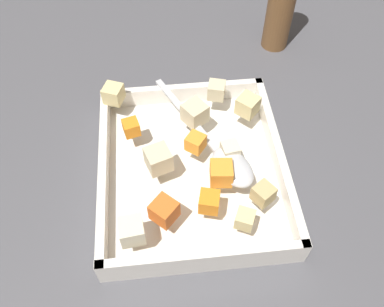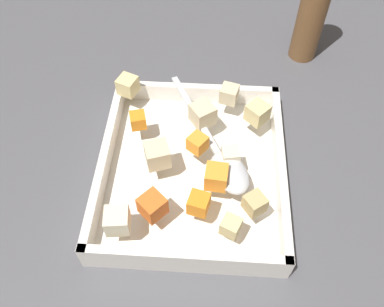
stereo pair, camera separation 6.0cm
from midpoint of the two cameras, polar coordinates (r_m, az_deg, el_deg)
ground_plane at (r=0.66m, az=2.62°, el=-2.64°), size 4.00×4.00×0.00m
baking_dish at (r=0.64m, az=2.70°, el=-2.55°), size 0.32×0.28×0.05m
carrot_chunk_near_right at (r=0.55m, az=4.07°, el=-7.15°), size 0.03×0.03×0.03m
carrot_chunk_far_right at (r=0.64m, az=-4.83°, el=4.45°), size 0.03×0.03×0.02m
carrot_chunk_under_handle at (r=0.58m, az=6.39°, el=-3.44°), size 0.03×0.03×0.03m
carrot_chunk_near_left at (r=0.55m, az=-2.35°, el=-7.48°), size 0.04×0.04×0.03m
carrot_chunk_mid_left at (r=0.61m, az=3.59°, el=1.25°), size 0.04×0.04×0.03m
potato_chunk_rim_edge at (r=0.66m, az=11.65°, el=5.39°), size 0.04×0.04×0.03m
potato_chunk_mid_right at (r=0.59m, az=-1.93°, el=-0.36°), size 0.04×0.04×0.03m
potato_chunk_back_center at (r=0.65m, az=4.17°, el=5.30°), size 0.05×0.05×0.03m
potato_chunk_corner_nw at (r=0.57m, az=11.74°, el=-7.00°), size 0.04×0.04×0.03m
potato_chunk_heap_side at (r=0.70m, az=-6.43°, el=9.21°), size 0.04×0.04×0.03m
potato_chunk_center at (r=0.55m, az=8.61°, el=-10.13°), size 0.03×0.03×0.02m
potato_chunk_corner_ne at (r=0.60m, az=8.19°, el=-0.51°), size 0.03×0.03×0.03m
potato_chunk_heap_top at (r=0.68m, az=7.72°, el=8.02°), size 0.03×0.03×0.03m
potato_chunk_front_center at (r=0.54m, az=-7.17°, el=-9.42°), size 0.03×0.03×0.03m
serving_spoon at (r=0.60m, az=7.53°, el=-1.82°), size 0.24×0.14×0.02m
pepper_mill at (r=0.82m, az=18.90°, el=19.27°), size 0.05×0.05×0.26m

